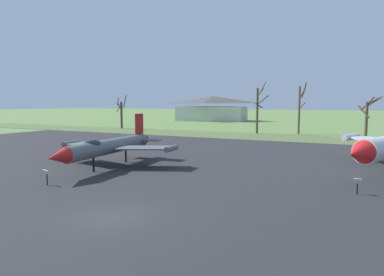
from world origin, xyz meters
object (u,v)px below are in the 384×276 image
Objects in this scene: info_placard_rear_center at (47,176)px; visitor_building at (212,109)px; info_placard_front_right at (357,184)px; jet_fighter_rear_center at (108,146)px.

visitor_building is (-25.43, 87.01, 3.17)m from info_placard_rear_center.
jet_fighter_rear_center is at bearing 179.67° from info_placard_front_right.
info_placard_rear_center is at bearing -73.71° from visitor_building.
info_placard_front_right is at bearing -61.01° from visitor_building.
visitor_building reaches higher than info_placard_front_right.
jet_fighter_rear_center is 83.74m from visitor_building.
jet_fighter_rear_center reaches higher than info_placard_front_right.
visitor_building reaches higher than info_placard_rear_center.
visitor_building is (-24.80, 79.96, 1.98)m from jet_fighter_rear_center.
jet_fighter_rear_center is at bearing -72.77° from visitor_building.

